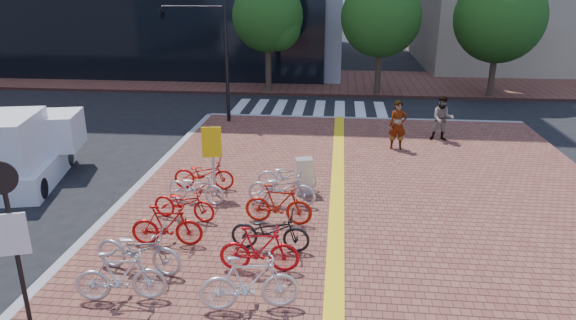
# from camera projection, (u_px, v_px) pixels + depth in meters

# --- Properties ---
(ground) EXTENTS (120.00, 120.00, 0.00)m
(ground) POSITION_uv_depth(u_px,v_px,m) (251.00, 247.00, 12.18)
(ground) COLOR black
(ground) RESTS_ON ground
(kerb_north) EXTENTS (14.00, 0.25, 0.15)m
(kerb_north) POSITION_uv_depth(u_px,v_px,m) (362.00, 119.00, 23.13)
(kerb_north) COLOR gray
(kerb_north) RESTS_ON ground
(far_sidewalk) EXTENTS (70.00, 8.00, 0.15)m
(far_sidewalk) POSITION_uv_depth(u_px,v_px,m) (308.00, 81.00, 31.87)
(far_sidewalk) COLOR brown
(far_sidewalk) RESTS_ON ground
(crosswalk) EXTENTS (7.50, 4.00, 0.01)m
(crosswalk) POSITION_uv_depth(u_px,v_px,m) (309.00, 109.00, 25.27)
(crosswalk) COLOR silver
(crosswalk) RESTS_ON ground
(street_trees) EXTENTS (16.20, 4.60, 6.35)m
(street_trees) POSITION_uv_depth(u_px,v_px,m) (401.00, 19.00, 26.73)
(street_trees) COLOR #38281E
(street_trees) RESTS_ON far_sidewalk
(bike_0) EXTENTS (1.79, 0.76, 1.04)m
(bike_0) POSITION_uv_depth(u_px,v_px,m) (120.00, 277.00, 9.75)
(bike_0) COLOR silver
(bike_0) RESTS_ON sidewalk
(bike_1) EXTENTS (2.03, 0.98, 1.02)m
(bike_1) POSITION_uv_depth(u_px,v_px,m) (138.00, 249.00, 10.75)
(bike_1) COLOR #B2B2B7
(bike_1) RESTS_ON sidewalk
(bike_2) EXTENTS (1.69, 0.58, 1.00)m
(bike_2) POSITION_uv_depth(u_px,v_px,m) (167.00, 226.00, 11.83)
(bike_2) COLOR #AD0F0C
(bike_2) RESTS_ON sidewalk
(bike_3) EXTENTS (1.78, 0.90, 0.89)m
(bike_3) POSITION_uv_depth(u_px,v_px,m) (184.00, 203.00, 13.15)
(bike_3) COLOR red
(bike_3) RESTS_ON sidewalk
(bike_4) EXTENTS (1.79, 0.93, 0.90)m
(bike_4) POSITION_uv_depth(u_px,v_px,m) (196.00, 187.00, 14.16)
(bike_4) COLOR silver
(bike_4) RESTS_ON sidewalk
(bike_5) EXTENTS (1.80, 0.68, 0.94)m
(bike_5) POSITION_uv_depth(u_px,v_px,m) (204.00, 174.00, 15.09)
(bike_5) COLOR red
(bike_5) RESTS_ON sidewalk
(bike_6) EXTENTS (1.94, 0.88, 1.12)m
(bike_6) POSITION_uv_depth(u_px,v_px,m) (249.00, 283.00, 9.47)
(bike_6) COLOR silver
(bike_6) RESTS_ON sidewalk
(bike_7) EXTENTS (1.72, 0.55, 1.02)m
(bike_7) POSITION_uv_depth(u_px,v_px,m) (259.00, 249.00, 10.76)
(bike_7) COLOR red
(bike_7) RESTS_ON sidewalk
(bike_8) EXTENTS (1.85, 0.74, 0.96)m
(bike_8) POSITION_uv_depth(u_px,v_px,m) (270.00, 231.00, 11.63)
(bike_8) COLOR black
(bike_8) RESTS_ON sidewalk
(bike_9) EXTENTS (1.77, 0.65, 1.04)m
(bike_9) POSITION_uv_depth(u_px,v_px,m) (278.00, 204.00, 12.90)
(bike_9) COLOR #A8190C
(bike_9) RESTS_ON sidewalk
(bike_10) EXTENTS (1.93, 0.83, 0.99)m
(bike_10) POSITION_uv_depth(u_px,v_px,m) (282.00, 188.00, 13.98)
(bike_10) COLOR silver
(bike_10) RESTS_ON sidewalk
(bike_11) EXTENTS (1.79, 0.74, 0.92)m
(bike_11) POSITION_uv_depth(u_px,v_px,m) (287.00, 175.00, 15.01)
(bike_11) COLOR silver
(bike_11) RESTS_ON sidewalk
(pedestrian_a) EXTENTS (0.67, 0.46, 1.78)m
(pedestrian_a) POSITION_uv_depth(u_px,v_px,m) (398.00, 125.00, 18.58)
(pedestrian_a) COLOR gray
(pedestrian_a) RESTS_ON sidewalk
(pedestrian_b) EXTENTS (0.89, 0.72, 1.73)m
(pedestrian_b) POSITION_uv_depth(u_px,v_px,m) (442.00, 118.00, 19.60)
(pedestrian_b) COLOR #444A57
(pedestrian_b) RESTS_ON sidewalk
(utility_box) EXTENTS (0.56, 0.47, 1.06)m
(utility_box) POSITION_uv_depth(u_px,v_px,m) (304.00, 176.00, 14.75)
(utility_box) COLOR silver
(utility_box) RESTS_ON sidewalk
(yellow_sign) EXTENTS (0.55, 0.18, 2.02)m
(yellow_sign) POSITION_uv_depth(u_px,v_px,m) (212.00, 148.00, 14.36)
(yellow_sign) COLOR #B7B7BC
(yellow_sign) RESTS_ON sidewalk
(notice_sign) EXTENTS (0.56, 0.23, 3.11)m
(notice_sign) POSITION_uv_depth(u_px,v_px,m) (10.00, 225.00, 8.61)
(notice_sign) COLOR black
(notice_sign) RESTS_ON sidewalk
(traffic_light_pole) EXTENTS (2.85, 1.10, 5.31)m
(traffic_light_pole) POSITION_uv_depth(u_px,v_px,m) (197.00, 35.00, 21.55)
(traffic_light_pole) COLOR black
(traffic_light_pole) RESTS_ON sidewalk
(box_truck) EXTENTS (2.57, 4.25, 2.30)m
(box_truck) POSITION_uv_depth(u_px,v_px,m) (26.00, 150.00, 15.73)
(box_truck) COLOR silver
(box_truck) RESTS_ON ground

